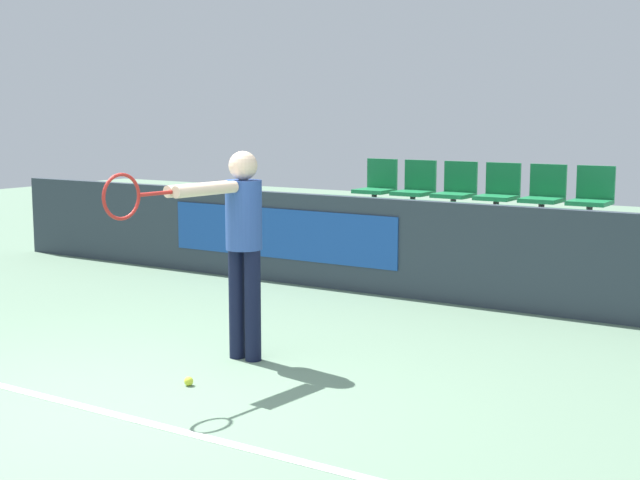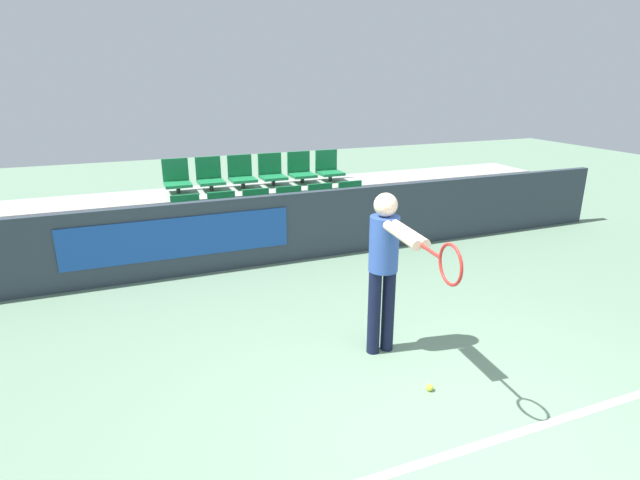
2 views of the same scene
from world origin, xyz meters
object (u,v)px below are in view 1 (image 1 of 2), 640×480
(stadium_chair_6, at_px, (377,184))
(stadium_chair_8, at_px, (456,188))
(stadium_chair_3, at_px, (461,233))
(tennis_ball, at_px, (189,381))
(stadium_chair_7, at_px, (416,186))
(stadium_chair_11, at_px, (592,195))
(stadium_chair_5, at_px, (561,241))
(tennis_player, at_px, (237,234))
(stadium_chair_9, at_px, (499,190))
(stadium_chair_10, at_px, (544,193))
(stadium_chair_4, at_px, (509,237))
(stadium_chair_1, at_px, (374,226))
(stadium_chair_0, at_px, (333,223))
(stadium_chair_2, at_px, (416,229))

(stadium_chair_6, height_order, stadium_chair_8, same)
(stadium_chair_3, bearing_deg, tennis_ball, -92.28)
(stadium_chair_3, bearing_deg, stadium_chair_7, 135.73)
(stadium_chair_11, bearing_deg, stadium_chair_3, -135.73)
(stadium_chair_5, xyz_separation_m, tennis_player, (-1.39, -3.69, 0.39))
(stadium_chair_7, distance_m, stadium_chair_9, 1.12)
(stadium_chair_3, height_order, tennis_ball, stadium_chair_3)
(stadium_chair_10, bearing_deg, tennis_player, -99.85)
(stadium_chair_9, bearing_deg, stadium_chair_5, -44.27)
(stadium_chair_4, bearing_deg, stadium_chair_5, 0.00)
(stadium_chair_6, xyz_separation_m, stadium_chair_11, (2.80, 0.00, 0.00))
(stadium_chair_9, distance_m, stadium_chair_10, 0.56)
(stadium_chair_1, relative_size, stadium_chair_4, 1.00)
(stadium_chair_0, bearing_deg, tennis_player, -69.06)
(stadium_chair_0, distance_m, stadium_chair_3, 1.68)
(stadium_chair_1, xyz_separation_m, stadium_chair_2, (0.56, 0.00, 0.00))
(tennis_ball, bearing_deg, stadium_chair_7, 99.78)
(stadium_chair_1, distance_m, stadium_chair_6, 1.29)
(stadium_chair_0, relative_size, tennis_player, 0.34)
(stadium_chair_3, relative_size, stadium_chair_7, 1.00)
(stadium_chair_1, height_order, stadium_chair_5, same)
(stadium_chair_4, relative_size, stadium_chair_7, 1.00)
(tennis_ball, bearing_deg, stadium_chair_6, 105.34)
(stadium_chair_5, bearing_deg, stadium_chair_4, 180.00)
(stadium_chair_11, bearing_deg, stadium_chair_6, 180.00)
(stadium_chair_3, height_order, stadium_chair_10, stadium_chair_10)
(stadium_chair_6, bearing_deg, stadium_chair_7, 0.00)
(stadium_chair_3, bearing_deg, stadium_chair_1, 180.00)
(stadium_chair_7, xyz_separation_m, stadium_chair_11, (2.24, 0.00, 0.00))
(stadium_chair_9, distance_m, tennis_ball, 5.59)
(stadium_chair_11, bearing_deg, stadium_chair_2, -146.98)
(stadium_chair_4, bearing_deg, stadium_chair_7, 146.98)
(stadium_chair_0, distance_m, stadium_chair_9, 2.05)
(stadium_chair_10, bearing_deg, stadium_chair_0, -154.02)
(stadium_chair_2, bearing_deg, stadium_chair_10, 44.27)
(stadium_chair_5, distance_m, stadium_chair_11, 1.16)
(stadium_chair_6, xyz_separation_m, stadium_chair_10, (2.24, 0.00, 0.00))
(stadium_chair_0, relative_size, tennis_ball, 8.47)
(stadium_chair_5, xyz_separation_m, stadium_chair_6, (-2.80, 1.09, 0.40))
(stadium_chair_7, bearing_deg, stadium_chair_3, -44.27)
(stadium_chair_0, bearing_deg, stadium_chair_10, 25.98)
(stadium_chair_2, bearing_deg, stadium_chair_11, 33.02)
(stadium_chair_4, distance_m, stadium_chair_9, 1.29)
(stadium_chair_1, distance_m, stadium_chair_10, 2.05)
(stadium_chair_4, height_order, stadium_chair_11, stadium_chair_11)
(stadium_chair_6, distance_m, stadium_chair_7, 0.56)
(stadium_chair_2, xyz_separation_m, tennis_ball, (0.39, -4.40, -0.59))
(stadium_chair_7, bearing_deg, stadium_chair_4, -33.02)
(stadium_chair_5, distance_m, stadium_chair_7, 2.53)
(stadium_chair_3, distance_m, stadium_chair_4, 0.56)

